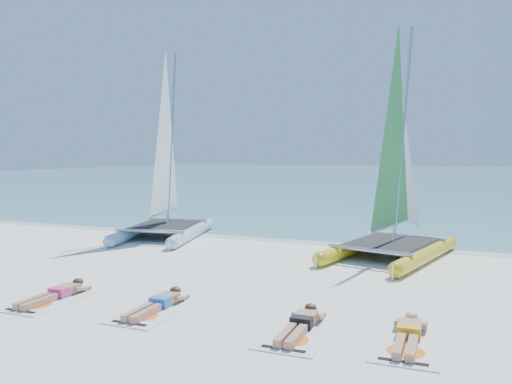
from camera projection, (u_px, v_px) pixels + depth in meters
ground at (224, 275)px, 12.21m from camera, size 140.00×140.00×0.00m
sea at (413, 175)px, 70.66m from camera, size 140.00×115.00×0.01m
wet_sand_strip at (291, 239)px, 17.31m from camera, size 140.00×1.40×0.01m
catamaran_blue at (165, 179)px, 17.75m from camera, size 3.47×5.52×6.99m
catamaran_yellow at (398, 180)px, 14.53m from camera, size 3.67×5.64×7.00m
towel_a at (50, 301)px, 10.04m from camera, size 1.00×1.85×0.02m
sunbather_a at (57, 293)px, 10.21m from camera, size 0.37×1.73×0.26m
towel_b at (153, 311)px, 9.36m from camera, size 1.00×1.85×0.02m
sunbather_b at (159, 303)px, 9.53m from camera, size 0.37×1.73×0.26m
towel_c at (298, 333)px, 8.21m from camera, size 1.00×1.85×0.02m
sunbather_c at (301, 323)px, 8.38m from camera, size 0.37×1.73×0.26m
towel_d at (407, 344)px, 7.75m from camera, size 1.00×1.85×0.02m
sunbather_d at (409, 333)px, 7.92m from camera, size 0.37×1.73×0.26m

